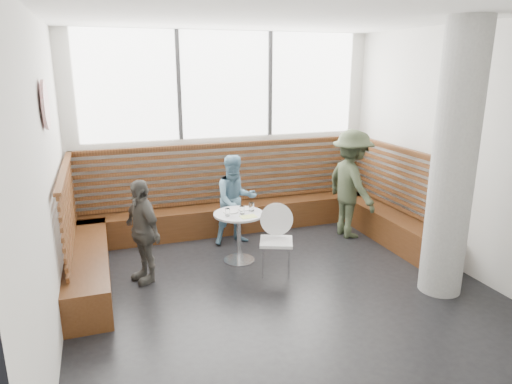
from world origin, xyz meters
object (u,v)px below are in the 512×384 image
object	(u,v)px
cafe_chair	(274,234)
child_left	(142,231)
adult_man	(351,184)
child_back	(235,200)
concrete_column	(454,163)
cafe_table	(239,227)

from	to	relation	value
cafe_chair	child_left	xyz separation A→B (m)	(-1.67, 0.31, 0.13)
adult_man	child_back	distance (m)	1.86
concrete_column	child_back	bearing A→B (deg)	130.15
cafe_table	child_left	world-z (taller)	child_left
concrete_column	adult_man	size ratio (longest dim) A/B	1.85
cafe_chair	child_left	world-z (taller)	child_left
adult_man	cafe_table	bearing A→B (deg)	98.36
concrete_column	adult_man	world-z (taller)	concrete_column
cafe_table	child_back	distance (m)	0.73
child_back	cafe_chair	bearing A→B (deg)	-83.39
child_back	child_left	bearing A→B (deg)	-153.17
cafe_table	adult_man	xyz separation A→B (m)	(1.98, 0.39, 0.35)
concrete_column	child_back	distance (m)	3.14
concrete_column	child_left	size ratio (longest dim) A/B	2.39
child_back	child_left	size ratio (longest dim) A/B	1.04
cafe_chair	child_left	bearing A→B (deg)	-168.51
cafe_table	cafe_chair	xyz separation A→B (m)	(0.35, -0.47, 0.03)
concrete_column	cafe_table	bearing A→B (deg)	142.40
adult_man	cafe_chair	bearing A→B (deg)	114.83
cafe_chair	child_back	world-z (taller)	child_back
concrete_column	cafe_chair	world-z (taller)	concrete_column
child_back	concrete_column	bearing A→B (deg)	-52.67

